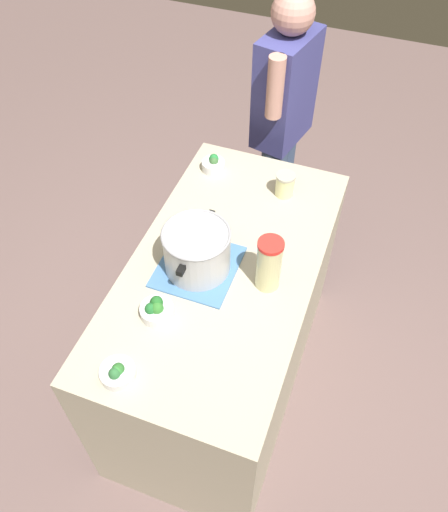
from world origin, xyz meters
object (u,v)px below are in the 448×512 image
at_px(broccoli_bowl_back, 156,310).
at_px(mason_jar, 285,185).
at_px(broccoli_bowl_front, 213,164).
at_px(person_cook, 282,127).
at_px(cooking_pot, 197,250).
at_px(lemonade_pitcher, 269,264).
at_px(broccoli_bowl_center, 118,372).

bearing_deg(broccoli_bowl_back, mason_jar, -18.19).
xyz_separation_m(broccoli_bowl_front, person_cook, (0.50, -0.19, -0.08)).
xyz_separation_m(mason_jar, person_cook, (0.55, 0.16, -0.11)).
xyz_separation_m(cooking_pot, broccoli_bowl_back, (-0.26, 0.06, -0.08)).
distance_m(broccoli_bowl_front, broccoli_bowl_back, 0.85).
relative_size(mason_jar, broccoli_bowl_front, 1.02).
height_order(lemonade_pitcher, broccoli_bowl_front, lemonade_pitcher).
distance_m(cooking_pot, broccoli_bowl_back, 0.28).
bearing_deg(broccoli_bowl_center, person_cook, -3.95).
height_order(broccoli_bowl_center, person_cook, person_cook).
distance_m(cooking_pot, mason_jar, 0.57).
xyz_separation_m(lemonade_pitcher, mason_jar, (0.51, 0.08, -0.06)).
distance_m(broccoli_bowl_center, broccoli_bowl_back, 0.27).
height_order(cooking_pot, broccoli_bowl_center, cooking_pot).
bearing_deg(broccoli_bowl_back, lemonade_pitcher, -50.56).
relative_size(broccoli_bowl_front, broccoli_bowl_back, 0.87).
height_order(lemonade_pitcher, broccoli_bowl_center, lemonade_pitcher).
height_order(mason_jar, broccoli_bowl_back, mason_jar).
bearing_deg(mason_jar, broccoli_bowl_center, 165.46).
bearing_deg(cooking_pot, person_cook, -2.01).
relative_size(cooking_pot, mason_jar, 3.03).
xyz_separation_m(broccoli_bowl_front, broccoli_bowl_back, (-0.84, -0.10, 0.00)).
xyz_separation_m(cooking_pot, broccoli_bowl_front, (0.58, 0.16, -0.08)).
bearing_deg(lemonade_pitcher, cooking_pot, 93.65).
bearing_deg(broccoli_bowl_back, cooking_pot, -12.37).
height_order(lemonade_pitcher, person_cook, person_cook).
height_order(broccoli_bowl_front, broccoli_bowl_back, broccoli_bowl_back).
distance_m(mason_jar, broccoli_bowl_front, 0.36).
height_order(mason_jar, broccoli_bowl_front, mason_jar).
distance_m(broccoli_bowl_front, person_cook, 0.54).
bearing_deg(broccoli_bowl_center, mason_jar, -14.54).
height_order(broccoli_bowl_front, person_cook, person_cook).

